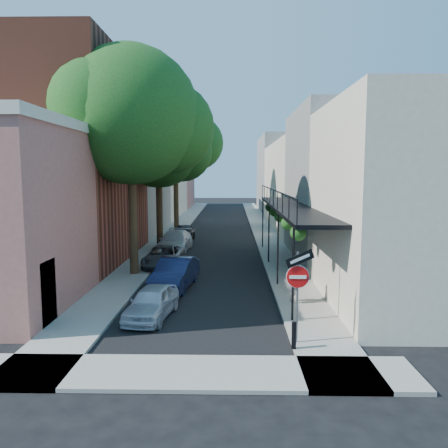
{
  "coord_description": "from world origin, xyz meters",
  "views": [
    {
      "loc": [
        1.19,
        -11.76,
        5.22
      ],
      "look_at": [
        0.81,
        8.86,
        2.8
      ],
      "focal_mm": 35.0,
      "sensor_mm": 36.0,
      "label": 1
    }
  ],
  "objects_px": {
    "parked_car_a": "(152,302)",
    "parked_car_e": "(183,233)",
    "bollard": "(294,335)",
    "oak_near": "(140,119)",
    "oak_mid": "(164,146)",
    "parked_car_b": "(175,274)",
    "parked_car_d": "(175,241)",
    "sign_post": "(298,280)",
    "parked_car_c": "(164,257)",
    "pedestrian": "(293,280)",
    "oak_far": "(181,138)"
  },
  "relations": [
    {
      "from": "sign_post",
      "to": "parked_car_d",
      "type": "relative_size",
      "value": 0.63
    },
    {
      "from": "sign_post",
      "to": "oak_mid",
      "type": "relative_size",
      "value": 0.29
    },
    {
      "from": "oak_near",
      "to": "pedestrian",
      "type": "xyz_separation_m",
      "value": [
        6.97,
        -5.13,
        -6.86
      ]
    },
    {
      "from": "oak_mid",
      "to": "parked_car_e",
      "type": "relative_size",
      "value": 2.73
    },
    {
      "from": "oak_mid",
      "to": "parked_car_b",
      "type": "relative_size",
      "value": 2.46
    },
    {
      "from": "parked_car_a",
      "to": "oak_mid",
      "type": "bearing_deg",
      "value": 104.45
    },
    {
      "from": "bollard",
      "to": "oak_mid",
      "type": "relative_size",
      "value": 0.08
    },
    {
      "from": "parked_car_b",
      "to": "parked_car_c",
      "type": "xyz_separation_m",
      "value": [
        -1.2,
        4.48,
        -0.1
      ]
    },
    {
      "from": "parked_car_a",
      "to": "parked_car_d",
      "type": "height_order",
      "value": "parked_car_d"
    },
    {
      "from": "parked_car_e",
      "to": "parked_car_a",
      "type": "bearing_deg",
      "value": -81.94
    },
    {
      "from": "parked_car_e",
      "to": "pedestrian",
      "type": "bearing_deg",
      "value": -63.93
    },
    {
      "from": "sign_post",
      "to": "parked_car_c",
      "type": "distance_m",
      "value": 12.57
    },
    {
      "from": "oak_mid",
      "to": "pedestrian",
      "type": "xyz_separation_m",
      "value": [
        7.02,
        -13.1,
        -6.04
      ]
    },
    {
      "from": "oak_far",
      "to": "parked_car_c",
      "type": "bearing_deg",
      "value": -87.16
    },
    {
      "from": "oak_far",
      "to": "parked_car_d",
      "type": "xyz_separation_m",
      "value": [
        0.75,
        -10.44,
        -7.57
      ]
    },
    {
      "from": "parked_car_a",
      "to": "parked_car_e",
      "type": "xyz_separation_m",
      "value": [
        -0.9,
        17.9,
        0.06
      ]
    },
    {
      "from": "sign_post",
      "to": "parked_car_d",
      "type": "bearing_deg",
      "value": 109.97
    },
    {
      "from": "oak_mid",
      "to": "parked_car_d",
      "type": "bearing_deg",
      "value": -59.79
    },
    {
      "from": "parked_car_c",
      "to": "sign_post",
      "type": "bearing_deg",
      "value": -61.8
    },
    {
      "from": "bollard",
      "to": "oak_mid",
      "type": "height_order",
      "value": "oak_mid"
    },
    {
      "from": "parked_car_d",
      "to": "oak_near",
      "type": "bearing_deg",
      "value": -93.34
    },
    {
      "from": "parked_car_d",
      "to": "pedestrian",
      "type": "xyz_separation_m",
      "value": [
        6.21,
        -11.69,
        0.33
      ]
    },
    {
      "from": "bollard",
      "to": "oak_near",
      "type": "distance_m",
      "value": 13.78
    },
    {
      "from": "parked_car_b",
      "to": "parked_car_e",
      "type": "height_order",
      "value": "parked_car_b"
    },
    {
      "from": "oak_near",
      "to": "oak_mid",
      "type": "distance_m",
      "value": 8.01
    },
    {
      "from": "bollard",
      "to": "parked_car_e",
      "type": "bearing_deg",
      "value": 105.01
    },
    {
      "from": "oak_mid",
      "to": "parked_car_d",
      "type": "xyz_separation_m",
      "value": [
        0.82,
        -1.41,
        -6.37
      ]
    },
    {
      "from": "parked_car_e",
      "to": "parked_car_b",
      "type": "bearing_deg",
      "value": -79.86
    },
    {
      "from": "oak_far",
      "to": "parked_car_e",
      "type": "distance_m",
      "value": 9.65
    },
    {
      "from": "parked_car_c",
      "to": "parked_car_d",
      "type": "relative_size",
      "value": 0.89
    },
    {
      "from": "parked_car_b",
      "to": "oak_mid",
      "type": "bearing_deg",
      "value": 108.06
    },
    {
      "from": "oak_near",
      "to": "sign_post",
      "type": "bearing_deg",
      "value": -54.91
    },
    {
      "from": "oak_near",
      "to": "pedestrian",
      "type": "relative_size",
      "value": 6.38
    },
    {
      "from": "oak_near",
      "to": "parked_car_b",
      "type": "distance_m",
      "value": 7.93
    },
    {
      "from": "parked_car_a",
      "to": "pedestrian",
      "type": "xyz_separation_m",
      "value": [
        5.3,
        1.64,
        0.44
      ]
    },
    {
      "from": "oak_mid",
      "to": "parked_car_c",
      "type": "height_order",
      "value": "oak_mid"
    },
    {
      "from": "oak_mid",
      "to": "oak_far",
      "type": "distance_m",
      "value": 9.12
    },
    {
      "from": "sign_post",
      "to": "parked_car_a",
      "type": "height_order",
      "value": "sign_post"
    },
    {
      "from": "parked_car_c",
      "to": "parked_car_d",
      "type": "bearing_deg",
      "value": 90.72
    },
    {
      "from": "parked_car_b",
      "to": "parked_car_d",
      "type": "height_order",
      "value": "parked_car_d"
    },
    {
      "from": "parked_car_e",
      "to": "pedestrian",
      "type": "xyz_separation_m",
      "value": [
        6.21,
        -16.26,
        0.38
      ]
    },
    {
      "from": "bollard",
      "to": "parked_car_a",
      "type": "height_order",
      "value": "parked_car_a"
    },
    {
      "from": "parked_car_d",
      "to": "oak_mid",
      "type": "bearing_deg",
      "value": 123.54
    },
    {
      "from": "oak_near",
      "to": "parked_car_a",
      "type": "height_order",
      "value": "oak_near"
    },
    {
      "from": "parked_car_a",
      "to": "parked_car_e",
      "type": "height_order",
      "value": "parked_car_e"
    },
    {
      "from": "parked_car_b",
      "to": "pedestrian",
      "type": "distance_m",
      "value": 5.57
    },
    {
      "from": "sign_post",
      "to": "parked_car_d",
      "type": "height_order",
      "value": "sign_post"
    },
    {
      "from": "oak_near",
      "to": "oak_far",
      "type": "relative_size",
      "value": 0.96
    },
    {
      "from": "parked_car_a",
      "to": "parked_car_b",
      "type": "height_order",
      "value": "parked_car_b"
    },
    {
      "from": "oak_mid",
      "to": "parked_car_d",
      "type": "height_order",
      "value": "oak_mid"
    }
  ]
}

